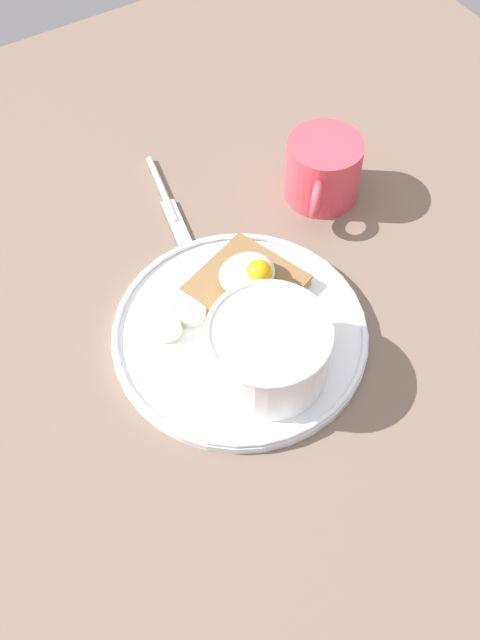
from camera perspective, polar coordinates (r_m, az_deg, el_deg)
The scene contains 10 objects.
ground_plane at distance 73.51cm, azimuth 0.00°, elevation -1.79°, with size 120.00×120.00×2.00cm, color #6E5B4C.
plate at distance 72.01cm, azimuth 0.00°, elevation -1.01°, with size 25.95×25.95×1.60cm.
oatmeal_bowl at distance 66.77cm, azimuth 2.55°, elevation -2.20°, with size 11.90×11.90×6.68cm.
toast_slice at distance 74.23cm, azimuth 0.55°, elevation 2.77°, with size 12.60×12.60×1.49cm.
poached_egg at distance 72.51cm, azimuth 0.78°, elevation 3.72°, with size 6.45×7.18×3.55cm.
banana_slice_front at distance 72.60cm, azimuth -3.99°, elevation 0.64°, with size 4.20×4.27×1.57cm.
banana_slice_left at distance 74.13cm, azimuth -5.04°, elevation 2.10°, with size 4.35×4.31×1.35cm.
banana_slice_back at distance 71.68cm, azimuth -5.81°, elevation -0.71°, with size 4.11×4.12×1.38cm.
coffee_mug at distance 83.50cm, azimuth 6.64°, elevation 11.88°, with size 9.83×10.07×7.54cm.
knife at distance 84.87cm, azimuth -5.89°, elevation 9.56°, with size 4.11×14.56×0.80cm.
Camera 1 is at (-21.15, -34.29, 62.49)cm, focal length 40.00 mm.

